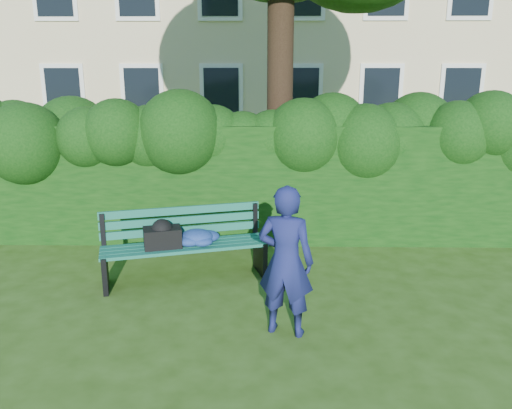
{
  "coord_description": "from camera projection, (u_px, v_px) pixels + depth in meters",
  "views": [
    {
      "loc": [
        0.1,
        -5.43,
        2.56
      ],
      "look_at": [
        0.0,
        0.6,
        0.95
      ],
      "focal_mm": 35.0,
      "sensor_mm": 36.0,
      "label": 1
    }
  ],
  "objects": [
    {
      "name": "ground",
      "position": [
        255.0,
        295.0,
        5.91
      ],
      "size": [
        80.0,
        80.0,
        0.0
      ],
      "primitive_type": "plane",
      "color": "#314F14",
      "rests_on": "ground"
    },
    {
      "name": "hedge",
      "position": [
        258.0,
        181.0,
        7.8
      ],
      "size": [
        10.0,
        1.0,
        1.8
      ],
      "color": "black",
      "rests_on": "ground"
    },
    {
      "name": "park_bench",
      "position": [
        183.0,
        241.0,
        6.24
      ],
      "size": [
        2.12,
        1.1,
        0.89
      ],
      "rotation": [
        0.0,
        0.0,
        0.28
      ],
      "color": "#105043",
      "rests_on": "ground"
    },
    {
      "name": "man_reading",
      "position": [
        286.0,
        261.0,
        4.87
      ],
      "size": [
        0.64,
        0.5,
        1.53
      ],
      "primitive_type": "imported",
      "rotation": [
        0.0,
        0.0,
        2.86
      ],
      "color": "#171C52",
      "rests_on": "ground"
    }
  ]
}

